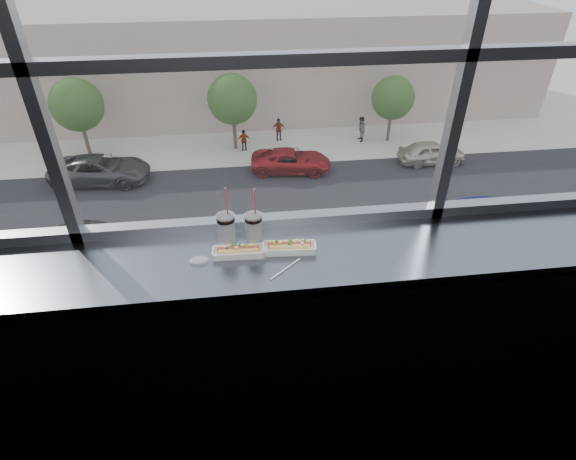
{
  "coord_description": "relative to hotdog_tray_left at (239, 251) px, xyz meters",
  "views": [
    {
      "loc": [
        -0.13,
        -0.59,
        2.52
      ],
      "look_at": [
        0.1,
        1.23,
        1.25
      ],
      "focal_mm": 28.0,
      "sensor_mm": 36.0,
      "label": 1
    }
  ],
  "objects": [
    {
      "name": "wall_back_lower",
      "position": [
        0.15,
        0.25,
        -0.58
      ],
      "size": [
        6.0,
        0.0,
        6.0
      ],
      "primitive_type": "plane",
      "rotation": [
        1.57,
        0.0,
        0.0
      ],
      "color": "black",
      "rests_on": "ground"
    },
    {
      "name": "counter",
      "position": [
        0.15,
        -0.02,
        -0.06
      ],
      "size": [
        6.0,
        0.55,
        0.06
      ],
      "primitive_type": "cube",
      "color": "slate",
      "rests_on": "ground"
    },
    {
      "name": "counter_fascia",
      "position": [
        0.15,
        -0.28,
        -0.58
      ],
      "size": [
        6.0,
        0.04,
        1.04
      ],
      "primitive_type": "cube",
      "color": "slate",
      "rests_on": "ground"
    },
    {
      "name": "hotdog_tray_left",
      "position": [
        0.0,
        0.0,
        0.0
      ],
      "size": [
        0.27,
        0.1,
        0.07
      ],
      "rotation": [
        0.0,
        0.0,
        -0.04
      ],
      "color": "white",
      "rests_on": "counter"
    },
    {
      "name": "hotdog_tray_right",
      "position": [
        0.26,
        0.0,
        0.0
      ],
      "size": [
        0.28,
        0.11,
        0.07
      ],
      "rotation": [
        0.0,
        0.0,
        -0.08
      ],
      "color": "white",
      "rests_on": "counter"
    },
    {
      "name": "soda_cup_left",
      "position": [
        -0.05,
        0.09,
        0.08
      ],
      "size": [
        0.1,
        0.1,
        0.36
      ],
      "color": "white",
      "rests_on": "counter"
    },
    {
      "name": "soda_cup_right",
      "position": [
        0.09,
        0.09,
        0.08
      ],
      "size": [
        0.1,
        0.1,
        0.35
      ],
      "color": "white",
      "rests_on": "counter"
    },
    {
      "name": "loose_straw",
      "position": [
        0.22,
        -0.14,
        -0.02
      ],
      "size": [
        0.16,
        0.14,
        0.01
      ],
      "primitive_type": "cylinder",
      "rotation": [
        0.0,
        1.57,
        0.71
      ],
      "color": "white",
      "rests_on": "counter"
    },
    {
      "name": "wrapper",
      "position": [
        -0.2,
        -0.03,
        -0.01
      ],
      "size": [
        0.1,
        0.07,
        0.02
      ],
      "primitive_type": "ellipsoid",
      "color": "silver",
      "rests_on": "counter"
    },
    {
      "name": "plaza_ground",
      "position": [
        0.15,
        43.75,
        -12.13
      ],
      "size": [
        120.0,
        120.0,
        0.0
      ],
      "primitive_type": "plane",
      "color": "beige",
      "rests_on": "ground"
    },
    {
      "name": "plaza_near",
      "position": [
        0.15,
        7.25,
        -12.11
      ],
      "size": [
        50.0,
        14.0,
        0.04
      ],
      "primitive_type": "cube",
      "color": "beige",
      "rests_on": "plaza_ground"
    },
    {
      "name": "street_asphalt",
      "position": [
        0.15,
        20.25,
        -12.1
      ],
      "size": [
        80.0,
        10.0,
        0.06
      ],
      "primitive_type": "cube",
      "color": "black",
      "rests_on": "plaza_ground"
    },
    {
      "name": "far_sidewalk",
      "position": [
        0.15,
        28.25,
        -12.11
      ],
      "size": [
        80.0,
        6.0,
        0.04
      ],
      "primitive_type": "cube",
      "color": "beige",
      "rests_on": "plaza_ground"
    },
    {
      "name": "far_building",
      "position": [
        0.15,
        38.25,
        -8.13
      ],
      "size": [
        50.0,
        14.0,
        8.0
      ],
      "primitive_type": "cube",
      "color": "tan",
      "rests_on": "plaza_ground"
    },
    {
      "name": "car_near_e",
      "position": [
        13.12,
        16.25,
        -10.95
      ],
      "size": [
        3.57,
        6.97,
        2.23
      ],
      "primitive_type": "imported",
      "rotation": [
        0.0,
        0.0,
        1.45
      ],
      "color": "#1C21A2",
      "rests_on": "street_asphalt"
    },
    {
      "name": "car_far_c",
      "position": [
        12.94,
        24.25,
        -11.07
      ],
      "size": [
        2.5,
        5.96,
        1.98
      ],
      "primitive_type": "imported",
      "rotation": [
        0.0,
        0.0,
        1.57
      ],
      "color": "beige",
      "rests_on": "street_asphalt"
    },
    {
      "name": "car_far_a",
      "position": [
        -8.37,
        24.25,
        -10.97
      ],
      "size": [
        3.28,
        6.79,
        2.2
      ],
      "primitive_type": "imported",
      "rotation": [
        0.0,
        0.0,
        1.49
      ],
      "color": "#393939",
      "rests_on": "street_asphalt"
    },
    {
      "name": "car_near_d",
      "position": [
        8.23,
        16.25,
        -11.14
      ],
      "size": [
        2.46,
        5.63,
        1.86
      ],
      "primitive_type": "imported",
      "rotation": [
        0.0,
        0.0,
        1.55
      ],
      "color": "white",
      "rests_on": "street_asphalt"
    },
    {
      "name": "car_near_c",
      "position": [
        0.07,
        16.25,
        -11.12
      ],
      "size": [
        3.05,
        5.9,
        1.88
      ],
      "primitive_type": "imported",
      "rotation": [
        0.0,
        0.0,
        1.44
      ],
      "color": "red",
      "rests_on": "street_asphalt"
    },
    {
      "name": "car_near_b",
      "position": [
        -7.02,
        16.25,
        -10.96
      ],
      "size": [
        3.22,
        6.83,
        2.22
      ],
      "primitive_type": "imported",
      "rotation": [
        0.0,
        0.0,
        1.5
      ],
      "color": "black",
      "rests_on": "street_asphalt"
    },
    {
      "name": "car_far_b",
      "position": [
        3.5,
        24.25,
        -11.12
      ],
      "size": [
        3.09,
        5.95,
        1.9
      ],
      "primitive_type": "imported",
      "rotation": [
        0.0,
        0.0,
        1.44
      ],
      "color": "#A00F14",
      "rests_on": "street_asphalt"
    },
    {
      "name": "pedestrian_c",
      "position": [
        3.23,
        29.35,
        -11.09
      ],
      "size": [
        0.88,
        0.66,
        1.99
      ],
      "primitive_type": "imported",
      "color": "#66605B",
      "rests_on": "far_sidewalk"
    },
    {
      "name": "pedestrian_b",
      "position": [
        0.63,
        27.79,
        -11.16
      ],
      "size": [
        0.82,
        0.62,
        1.85
      ],
      "primitive_type": "imported",
      "rotation": [
        0.0,
        0.0,
        3.14
      ],
      "color": "#66605B",
      "rests_on": "far_sidewalk"
    },
    {
      "name": "pedestrian_d",
      "position": [
        9.17,
        28.39,
        -11.0
      ],
      "size": [
        0.73,
        0.97,
        2.18
      ],
      "primitive_type": "imported",
      "rotation": [
        0.0,
        0.0,
        4.71
      ],
      "color": "#66605B",
      "rests_on": "far_sidewalk"
    },
    {
      "name": "tree_left",
      "position": [
        -10.06,
        28.25,
        -8.49
      ],
      "size": [
        3.43,
        3.43,
        5.36
      ],
      "color": "#47382B",
      "rests_on": "far_sidewalk"
    },
    {
      "name": "tree_center",
      "position": [
        0.01,
        28.25,
        -8.54
      ],
      "size": [
        3.38,
        3.38,
        5.28
      ],
      "color": "#47382B",
      "rests_on": "far_sidewalk"
    },
    {
      "name": "tree_right",
      "position": [
        11.24,
        28.25,
        -8.9
      ],
      "size": [
        3.04,
        3.04,
        4.75
      ],
      "color": "#47382B",
      "rests_on": "far_sidewalk"
    }
  ]
}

